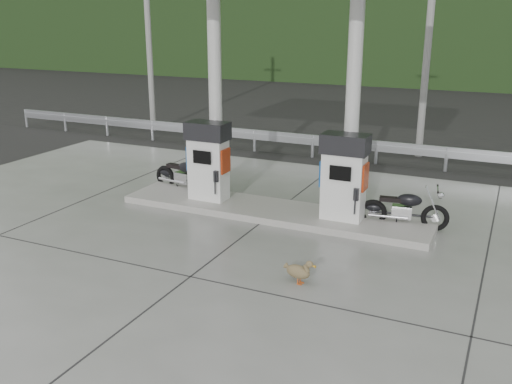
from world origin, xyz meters
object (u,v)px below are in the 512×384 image
at_px(gas_pump_left, 208,161).
at_px(motorcycle_right, 404,209).
at_px(duck, 298,272).
at_px(gas_pump_right, 344,177).
at_px(motorcycle_left, 185,176).

xyz_separation_m(gas_pump_left, motorcycle_right, (4.41, 0.38, -0.65)).
distance_m(motorcycle_right, duck, 3.49).
bearing_deg(gas_pump_right, gas_pump_left, 180.00).
height_order(gas_pump_left, motorcycle_left, gas_pump_left).
distance_m(gas_pump_left, duck, 4.53).
bearing_deg(motorcycle_left, gas_pump_right, 1.06).
height_order(motorcycle_right, duck, motorcycle_right).
bearing_deg(motorcycle_left, gas_pump_left, -21.46).
bearing_deg(motorcycle_right, duck, -116.49).
relative_size(gas_pump_right, motorcycle_right, 1.07).
bearing_deg(motorcycle_right, gas_pump_left, 176.36).
bearing_deg(motorcycle_left, duck, -29.70).
relative_size(motorcycle_right, duck, 3.18).
relative_size(gas_pump_left, motorcycle_left, 1.02).
bearing_deg(motorcycle_right, gas_pump_right, -171.08).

